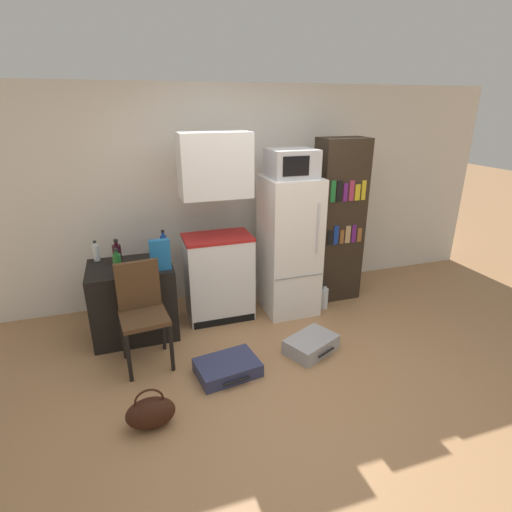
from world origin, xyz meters
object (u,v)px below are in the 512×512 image
(bookshelf, at_px, (338,222))
(bottle_blue_soda, at_px, (164,245))
(side_table, at_px, (134,300))
(bottle_wine_dark, at_px, (117,254))
(suitcase_large_flat, at_px, (311,344))
(suitcase_small_flat, at_px, (228,368))
(bottle_clear_short, at_px, (96,252))
(kitchen_hutch, at_px, (217,239))
(microwave, at_px, (292,163))
(refrigerator, at_px, (289,246))
(bottle_green_tall, at_px, (118,264))
(water_bottle_front, at_px, (324,298))
(cereal_box, at_px, (160,255))
(chair, at_px, (141,305))
(bowl, at_px, (142,269))
(handbag, at_px, (151,413))

(bookshelf, distance_m, bottle_blue_soda, 2.01)
(side_table, distance_m, bottle_wine_dark, 0.50)
(suitcase_large_flat, bearing_deg, bookshelf, 27.35)
(side_table, relative_size, suitcase_small_flat, 1.40)
(bottle_clear_short, bearing_deg, bottle_blue_soda, -4.87)
(kitchen_hutch, bearing_deg, side_table, -174.57)
(microwave, bearing_deg, refrigerator, 74.58)
(bottle_green_tall, relative_size, water_bottle_front, 0.84)
(side_table, distance_m, bookshelf, 2.44)
(cereal_box, bearing_deg, bookshelf, 9.29)
(bottle_blue_soda, distance_m, chair, 0.82)
(bookshelf, relative_size, suitcase_large_flat, 3.29)
(side_table, distance_m, cereal_box, 0.63)
(microwave, bearing_deg, cereal_box, -171.56)
(water_bottle_front, bearing_deg, kitchen_hutch, 169.89)
(bottle_green_tall, bearing_deg, side_table, 65.33)
(kitchen_hutch, height_order, bookshelf, kitchen_hutch)
(refrigerator, xyz_separation_m, suitcase_small_flat, (-0.97, -0.98, -0.70))
(suitcase_large_flat, relative_size, water_bottle_front, 1.84)
(kitchen_hutch, distance_m, suitcase_small_flat, 1.36)
(cereal_box, relative_size, suitcase_small_flat, 0.52)
(bottle_wine_dark, distance_m, bottle_green_tall, 0.26)
(cereal_box, bearing_deg, suitcase_large_flat, -27.88)
(microwave, xyz_separation_m, bottle_wine_dark, (-1.80, 0.03, -0.80))
(microwave, distance_m, bottle_blue_soda, 1.57)
(bowl, bearing_deg, suitcase_small_flat, -52.43)
(suitcase_small_flat, relative_size, water_bottle_front, 1.86)
(microwave, height_order, suitcase_small_flat, microwave)
(bookshelf, relative_size, chair, 2.00)
(bookshelf, bearing_deg, refrigerator, -169.06)
(bottle_clear_short, bearing_deg, bowl, -44.40)
(bookshelf, height_order, handbag, bookshelf)
(bowl, bearing_deg, bottle_blue_soda, 54.92)
(refrigerator, relative_size, bowl, 12.18)
(bowl, relative_size, water_bottle_front, 0.40)
(bottle_blue_soda, bearing_deg, bottle_wine_dark, -162.43)
(bottle_blue_soda, relative_size, bowl, 2.18)
(bottle_clear_short, xyz_separation_m, bowl, (0.42, -0.41, -0.07))
(bowl, xyz_separation_m, handbag, (-0.07, -1.23, -0.65))
(bookshelf, xyz_separation_m, suitcase_small_flat, (-1.64, -1.10, -0.89))
(kitchen_hutch, relative_size, bottle_blue_soda, 7.29)
(bottle_blue_soda, relative_size, suitcase_large_flat, 0.47)
(refrigerator, xyz_separation_m, bowl, (-1.59, -0.17, 0.01))
(refrigerator, xyz_separation_m, cereal_box, (-1.41, -0.21, 0.14))
(chair, bearing_deg, microwave, 11.80)
(kitchen_hutch, bearing_deg, handbag, -120.50)
(cereal_box, relative_size, chair, 0.32)
(bottle_green_tall, relative_size, cereal_box, 0.87)
(microwave, relative_size, handbag, 1.33)
(kitchen_hutch, xyz_separation_m, bottle_green_tall, (-1.01, -0.30, -0.05))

